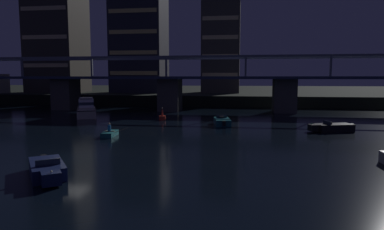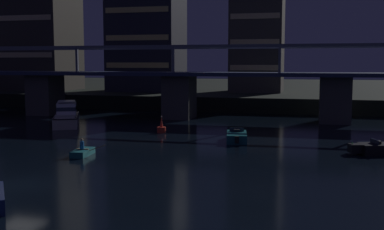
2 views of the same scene
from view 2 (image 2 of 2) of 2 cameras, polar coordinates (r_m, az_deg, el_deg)
The scene contains 11 objects.
ground_plane at distance 30.43m, azimuth -19.77°, elevation -7.85°, with size 400.00×400.00×0.00m, color black.
far_riverbank at distance 109.47m, azimuth 5.20°, elevation 3.01°, with size 240.00×80.00×2.20m, color black.
river_bridge at distance 62.35m, azimuth -1.52°, elevation 3.29°, with size 83.81×6.40×9.38m.
tower_west_low at distance 94.25m, azimuth -17.67°, elevation 12.66°, with size 11.81×11.23×32.37m.
tower_west_tall at distance 86.63m, azimuth -5.39°, elevation 10.59°, with size 12.03×10.38×23.55m.
tower_central at distance 84.41m, azimuth 7.80°, elevation 9.99°, with size 8.72×8.96×21.54m.
cabin_cruiser_near_left at distance 57.50m, azimuth -14.67°, elevation -0.12°, with size 5.90×9.13×2.79m.
speedboat_near_center at distance 44.58m, azimuth 5.33°, elevation -2.56°, with size 2.39×5.23×1.16m.
speedboat_mid_left at distance 41.14m, azimuth 21.63°, elevation -3.72°, with size 5.15×2.91×1.16m.
channel_buoy at distance 49.66m, azimuth -3.66°, elevation -1.57°, with size 0.90×0.90×1.76m.
dinghy_with_paddler at distance 38.47m, azimuth -12.86°, elevation -4.31°, with size 2.46×2.68×1.36m.
Camera 2 is at (16.57, -24.48, 7.21)m, focal length 44.89 mm.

